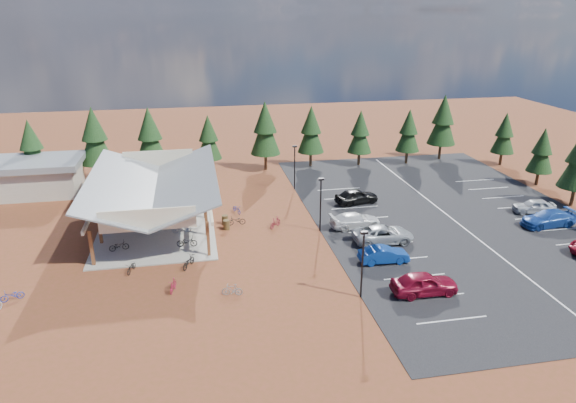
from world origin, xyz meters
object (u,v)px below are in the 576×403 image
(bike_2, at_px, (136,209))
(car_3, at_px, (355,220))
(bike_0, at_px, (119,246))
(bike_15, at_px, (275,222))
(outbuilding, at_px, (31,176))
(lamp_post_1, at_px, (321,201))
(bike_8, at_px, (131,267))
(car_2, at_px, (383,234))
(car_8, at_px, (534,206))
(trash_bin_1, at_px, (226,225))
(bike_12, at_px, (188,262))
(bike_1, at_px, (142,226))
(car_0, at_px, (424,283))
(bike_7, at_px, (173,189))
(bike_10, at_px, (12,295))
(car_7, at_px, (548,219))
(lamp_post_0, at_px, (363,260))
(bike_4, at_px, (187,242))
(bike_3, at_px, (131,193))
(bike_pavilion, at_px, (154,185))
(trash_bin_0, at_px, (225,220))
(bike_11, at_px, (173,285))
(bike_13, at_px, (232,290))
(bike_16, at_px, (236,221))
(bike_5, at_px, (182,227))
(lamp_post_2, at_px, (295,164))
(bike_6, at_px, (180,210))

(bike_2, height_order, car_3, car_3)
(bike_0, height_order, bike_15, bike_15)
(outbuilding, bearing_deg, lamp_post_1, -28.89)
(lamp_post_1, bearing_deg, bike_8, -162.91)
(car_2, relative_size, car_8, 1.31)
(trash_bin_1, bearing_deg, outbuilding, 145.56)
(bike_12, relative_size, car_8, 0.44)
(bike_1, height_order, car_0, car_0)
(trash_bin_1, bearing_deg, bike_7, 115.12)
(bike_10, bearing_deg, outbuilding, 169.65)
(car_2, distance_m, car_7, 16.67)
(bike_7, bearing_deg, bike_2, 146.07)
(car_3, bearing_deg, lamp_post_0, 158.89)
(bike_0, distance_m, bike_10, 9.40)
(bike_4, distance_m, bike_10, 13.82)
(bike_3, distance_m, car_8, 42.27)
(outbuilding, bearing_deg, bike_4, -45.98)
(bike_pavilion, height_order, car_3, bike_pavilion)
(trash_bin_0, distance_m, car_3, 12.41)
(lamp_post_1, xyz_separation_m, bike_11, (-13.23, -8.65, -2.50))
(outbuilding, bearing_deg, bike_11, -57.39)
(bike_13, height_order, car_3, car_3)
(bike_pavilion, height_order, outbuilding, bike_pavilion)
(bike_11, bearing_deg, car_0, 2.62)
(bike_3, bearing_deg, bike_15, -139.21)
(bike_4, relative_size, bike_11, 1.12)
(bike_pavilion, xyz_separation_m, bike_0, (-2.89, -6.08, -3.29))
(trash_bin_1, relative_size, bike_13, 0.59)
(bike_4, xyz_separation_m, bike_13, (3.16, -8.68, -0.10))
(bike_13, bearing_deg, bike_11, -97.10)
(bike_16, bearing_deg, bike_5, -79.81)
(bike_7, distance_m, car_7, 38.51)
(car_0, bearing_deg, lamp_post_2, 11.24)
(bike_2, distance_m, bike_6, 4.46)
(outbuilding, relative_size, bike_1, 5.92)
(lamp_post_1, distance_m, bike_7, 18.81)
(outbuilding, bearing_deg, bike_0, -56.95)
(bike_1, relative_size, bike_3, 1.19)
(bike_11, bearing_deg, trash_bin_0, 83.29)
(bike_pavilion, relative_size, bike_7, 11.10)
(bike_12, bearing_deg, bike_6, -58.78)
(bike_1, height_order, car_3, car_3)
(bike_pavilion, xyz_separation_m, bike_7, (1.40, 7.77, -3.20))
(bike_7, xyz_separation_m, bike_13, (4.56, -22.84, -0.17))
(bike_7, bearing_deg, bike_6, -173.08)
(bike_16, xyz_separation_m, car_2, (12.36, -6.34, 0.34))
(bike_1, relative_size, bike_8, 1.20)
(bike_4, height_order, bike_6, bike_4)
(trash_bin_0, xyz_separation_m, bike_4, (-3.62, -4.63, 0.11))
(bike_1, xyz_separation_m, car_8, (38.53, -2.36, 0.08))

